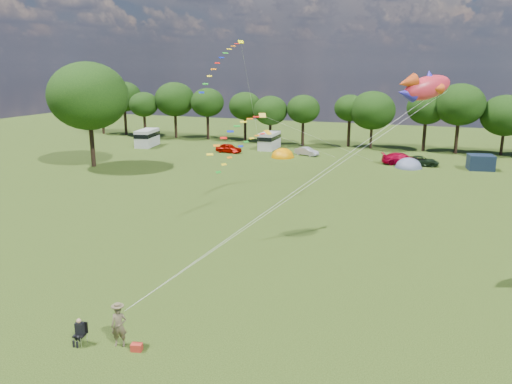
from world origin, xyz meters
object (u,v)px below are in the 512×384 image
(campervan_b, at_px, (269,140))
(fish_kite, at_px, (423,88))
(big_tree, at_px, (88,96))
(campervan_a, at_px, (147,137))
(car_c, at_px, (402,159))
(tent_greyblue, at_px, (408,168))
(kite_flyer, at_px, (119,326))
(car_a, at_px, (229,148))
(car_d, at_px, (421,161))
(camp_chair, at_px, (80,328))
(tent_orange, at_px, (283,157))
(car_b, at_px, (307,151))

(campervan_b, distance_m, fish_kite, 50.72)
(big_tree, xyz_separation_m, campervan_a, (-2.58, 16.87, -7.56))
(car_c, height_order, campervan_b, campervan_b)
(tent_greyblue, bearing_deg, kite_flyer, -101.37)
(car_a, relative_size, campervan_a, 0.69)
(car_d, distance_m, campervan_b, 23.80)
(camp_chair, bearing_deg, car_d, 65.60)
(big_tree, bearing_deg, campervan_a, 98.68)
(car_d, bearing_deg, campervan_b, 70.39)
(car_a, bearing_deg, tent_greyblue, -88.21)
(car_c, bearing_deg, car_a, 73.52)
(kite_flyer, bearing_deg, car_a, 86.31)
(tent_orange, bearing_deg, car_c, 1.92)
(car_d, xyz_separation_m, camp_chair, (-13.01, -50.84, 0.16))
(camp_chair, relative_size, fish_kite, 0.38)
(car_c, relative_size, car_d, 1.10)
(car_d, xyz_separation_m, campervan_a, (-42.49, 1.46, 0.83))
(kite_flyer, height_order, camp_chair, kite_flyer)
(car_d, distance_m, tent_orange, 18.89)
(car_a, height_order, tent_greyblue, car_a)
(tent_orange, xyz_separation_m, fish_kite, (19.86, -37.18, 11.55))
(campervan_a, xyz_separation_m, campervan_b, (19.44, 4.41, -0.05))
(car_c, bearing_deg, big_tree, 96.77)
(car_b, xyz_separation_m, fish_kite, (17.01, -39.77, 10.98))
(car_c, bearing_deg, fish_kite, 169.50)
(tent_greyblue, bearing_deg, car_c, 116.60)
(car_c, xyz_separation_m, camp_chair, (-10.53, -50.95, 0.03))
(car_a, xyz_separation_m, car_b, (11.64, 1.71, -0.08))
(car_d, bearing_deg, campervan_a, 82.71)
(car_b, xyz_separation_m, campervan_b, (-7.02, 3.73, 0.81))
(campervan_a, height_order, camp_chair, campervan_a)
(tent_greyblue, distance_m, fish_kite, 37.56)
(fish_kite, bearing_deg, kite_flyer, -175.71)
(big_tree, relative_size, campervan_b, 2.46)
(car_a, bearing_deg, camp_chair, -157.03)
(kite_flyer, bearing_deg, car_b, 73.59)
(car_c, height_order, fish_kite, fish_kite)
(tent_orange, bearing_deg, car_d, 1.32)
(kite_flyer, bearing_deg, campervan_a, 99.46)
(car_b, distance_m, car_d, 16.17)
(car_b, relative_size, camp_chair, 2.59)
(car_a, bearing_deg, car_c, -83.71)
(car_a, distance_m, tent_orange, 8.86)
(tent_greyblue, bearing_deg, car_a, 174.77)
(campervan_a, height_order, tent_greyblue, campervan_a)
(campervan_b, height_order, fish_kite, fish_kite)
(tent_orange, bearing_deg, fish_kite, -61.89)
(camp_chair, bearing_deg, car_a, 95.91)
(tent_greyblue, bearing_deg, campervan_b, 160.06)
(big_tree, xyz_separation_m, kite_flyer, (28.75, -34.94, -8.01))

